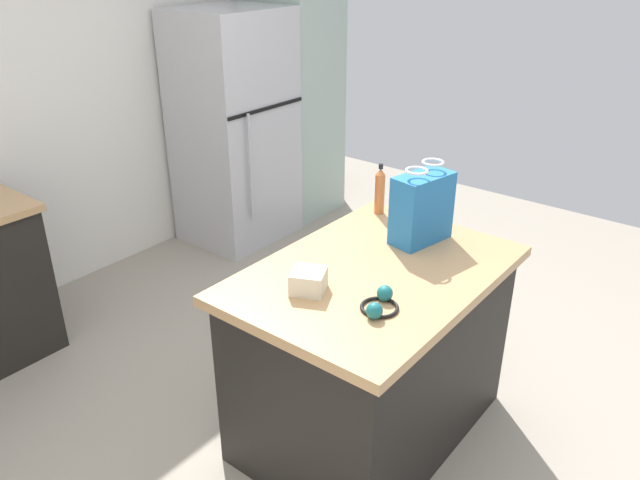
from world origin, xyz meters
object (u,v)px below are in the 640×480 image
(tall_cabinet, at_px, (294,85))
(small_box, at_px, (308,281))
(kitchen_island, at_px, (371,353))
(refrigerator, at_px, (234,129))
(shopping_bag, at_px, (422,208))
(bottle, at_px, (380,191))
(ear_defenders, at_px, (380,304))

(tall_cabinet, height_order, small_box, tall_cabinet)
(kitchen_island, relative_size, tall_cabinet, 0.59)
(refrigerator, xyz_separation_m, small_box, (-1.51, -1.95, 0.06))
(shopping_bag, bearing_deg, small_box, 170.75)
(kitchen_island, height_order, small_box, small_box)
(kitchen_island, bearing_deg, bottle, 32.04)
(tall_cabinet, bearing_deg, refrigerator, -179.98)
(refrigerator, bearing_deg, shopping_bag, -111.75)
(kitchen_island, height_order, shopping_bag, shopping_bag)
(ear_defenders, bearing_deg, kitchen_island, 36.89)
(refrigerator, height_order, tall_cabinet, tall_cabinet)
(kitchen_island, bearing_deg, refrigerator, 59.96)
(small_box, height_order, bottle, bottle)
(refrigerator, xyz_separation_m, bottle, (-0.67, -1.73, 0.13))
(shopping_bag, relative_size, ear_defenders, 1.90)
(bottle, height_order, ear_defenders, bottle)
(refrigerator, bearing_deg, ear_defenders, -122.68)
(ear_defenders, bearing_deg, shopping_bag, 16.75)
(refrigerator, xyz_separation_m, shopping_bag, (-0.82, -2.06, 0.18))
(tall_cabinet, bearing_deg, ear_defenders, -133.46)
(refrigerator, relative_size, small_box, 12.90)
(tall_cabinet, xyz_separation_m, small_box, (-2.20, -1.95, -0.15))
(kitchen_island, relative_size, small_box, 9.47)
(small_box, relative_size, ear_defenders, 0.69)
(kitchen_island, relative_size, bottle, 4.78)
(bottle, relative_size, ear_defenders, 1.36)
(tall_cabinet, relative_size, ear_defenders, 11.02)
(bottle, bearing_deg, kitchen_island, -147.96)
(kitchen_island, height_order, bottle, bottle)
(bottle, xyz_separation_m, ear_defenders, (-0.77, -0.51, -0.10))
(kitchen_island, height_order, ear_defenders, ear_defenders)
(small_box, bearing_deg, kitchen_island, -19.13)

